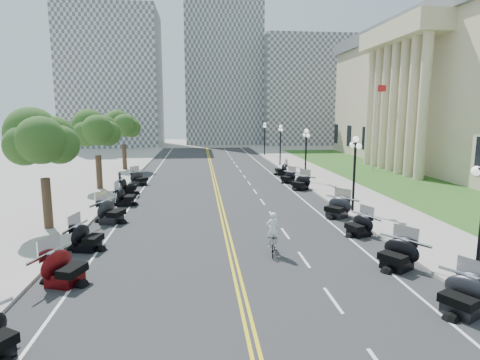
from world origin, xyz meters
name	(u,v)px	position (x,y,z in m)	size (l,w,h in m)	color
ground	(227,235)	(0.00, 0.00, 0.00)	(160.00, 160.00, 0.00)	gray
road	(218,197)	(0.00, 10.00, 0.00)	(16.00, 90.00, 0.01)	#333335
centerline_yellow_a	(217,197)	(-0.12, 10.00, 0.01)	(0.12, 90.00, 0.00)	yellow
centerline_yellow_b	(220,197)	(0.12, 10.00, 0.01)	(0.12, 90.00, 0.00)	yellow
edge_line_north	(298,195)	(6.40, 10.00, 0.01)	(0.12, 90.00, 0.00)	white
edge_line_south	(136,199)	(-6.40, 10.00, 0.01)	(0.12, 90.00, 0.00)	white
lane_dash_4	(333,300)	(3.20, -8.00, 0.01)	(0.12, 2.00, 0.00)	white
lane_dash_5	(304,259)	(3.20, -4.00, 0.01)	(0.12, 2.00, 0.00)	white
lane_dash_6	(285,233)	(3.20, 0.00, 0.01)	(0.12, 2.00, 0.00)	white
lane_dash_7	(272,215)	(3.20, 4.00, 0.01)	(0.12, 2.00, 0.00)	white
lane_dash_8	(262,202)	(3.20, 8.00, 0.01)	(0.12, 2.00, 0.00)	white
lane_dash_9	(255,191)	(3.20, 12.00, 0.01)	(0.12, 2.00, 0.00)	white
lane_dash_10	(249,183)	(3.20, 16.00, 0.01)	(0.12, 2.00, 0.00)	white
lane_dash_11	(244,177)	(3.20, 20.00, 0.01)	(0.12, 2.00, 0.00)	white
lane_dash_12	(240,171)	(3.20, 24.00, 0.01)	(0.12, 2.00, 0.00)	white
lane_dash_13	(237,166)	(3.20, 28.00, 0.01)	(0.12, 2.00, 0.00)	white
lane_dash_14	(234,162)	(3.20, 32.00, 0.01)	(0.12, 2.00, 0.00)	white
lane_dash_15	(232,159)	(3.20, 36.00, 0.01)	(0.12, 2.00, 0.00)	white
lane_dash_16	(230,156)	(3.20, 40.00, 0.01)	(0.12, 2.00, 0.00)	white
lane_dash_17	(228,153)	(3.20, 44.00, 0.01)	(0.12, 2.00, 0.00)	white
lane_dash_18	(226,151)	(3.20, 48.00, 0.01)	(0.12, 2.00, 0.00)	white
lane_dash_19	(225,149)	(3.20, 52.00, 0.01)	(0.12, 2.00, 0.00)	white
sidewalk_north	(347,194)	(10.50, 10.00, 0.07)	(5.00, 90.00, 0.15)	#9E9991
sidewalk_south	(81,199)	(-10.50, 10.00, 0.07)	(5.00, 90.00, 0.15)	#9E9991
lawn	(385,177)	(17.50, 18.00, 0.05)	(9.00, 60.00, 0.10)	#356023
distant_block_a	(113,79)	(-18.00, 62.00, 13.00)	(18.00, 14.00, 26.00)	gray
distant_block_b	(223,73)	(4.00, 68.00, 15.00)	(16.00, 12.00, 30.00)	gray
distant_block_c	(308,92)	(22.00, 65.00, 11.00)	(20.00, 14.00, 22.00)	gray
street_lamp_2	(354,175)	(8.60, 4.00, 2.60)	(0.50, 1.20, 4.90)	black
street_lamp_3	(306,155)	(8.60, 16.00, 2.60)	(0.50, 1.20, 4.90)	black
street_lamp_4	(280,145)	(8.60, 28.00, 2.60)	(0.50, 1.20, 4.90)	black
street_lamp_5	(265,139)	(8.60, 40.00, 2.60)	(0.50, 1.20, 4.90)	black
flagpole	(375,127)	(18.00, 22.00, 5.00)	(1.10, 0.20, 10.00)	silver
tree_2	(43,147)	(-10.00, 2.00, 4.75)	(4.80, 4.80, 9.20)	#235619
tree_3	(97,135)	(-10.00, 14.00, 4.75)	(4.80, 4.80, 9.20)	#235619
tree_4	(123,129)	(-10.00, 26.00, 4.75)	(4.80, 4.80, 9.20)	#235619
motorcycle_n_3	(464,294)	(7.12, -9.40, 0.71)	(2.04, 2.04, 1.43)	black
motorcycle_n_4	(397,253)	(6.86, -5.44, 0.72)	(2.06, 2.06, 1.44)	black
motorcycle_n_5	(359,224)	(7.07, -0.78, 0.65)	(1.86, 1.86, 1.30)	black
motorcycle_n_6	(337,206)	(7.21, 3.08, 0.73)	(2.08, 2.08, 1.46)	black
motorcycle_n_8	(301,182)	(7.21, 12.32, 0.71)	(2.03, 2.03, 1.42)	black
motorcycle_n_9	(288,176)	(6.90, 15.86, 0.62)	(1.78, 1.78, 1.24)	black
motorcycle_n_10	(281,169)	(7.25, 20.72, 0.68)	(1.93, 1.93, 1.35)	black
motorcycle_s_4	(64,266)	(-6.73, -5.62, 0.76)	(2.16, 2.16, 1.51)	#590A0C
motorcycle_s_5	(87,236)	(-6.94, -1.66, 0.72)	(2.05, 2.05, 1.43)	black
motorcycle_s_6	(111,210)	(-6.82, 3.26, 0.77)	(2.20, 2.20, 1.54)	black
motorcycle_s_7	(125,196)	(-6.78, 7.85, 0.72)	(2.05, 2.05, 1.44)	black
motorcycle_s_8	(128,185)	(-7.28, 11.86, 0.75)	(2.14, 2.14, 1.50)	black
motorcycle_s_9	(139,178)	(-6.99, 16.15, 0.69)	(1.98, 1.98, 1.39)	black
bicycle	(273,244)	(1.91, -3.17, 0.50)	(0.47, 1.65, 0.99)	#A51414
cyclist_rider	(273,217)	(1.91, -3.17, 1.84)	(0.62, 0.41, 1.69)	white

